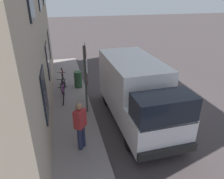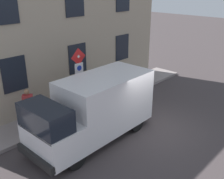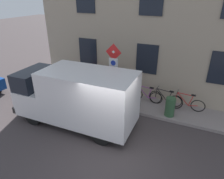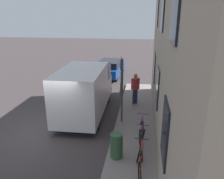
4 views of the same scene
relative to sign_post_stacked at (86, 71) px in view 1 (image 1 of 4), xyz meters
The scene contains 10 objects.
ground_plane 3.63m from the sign_post_stacked, 156.85° to the right, with size 80.00×80.00×0.00m, color #3D3536.
sidewalk_slab 2.40m from the sign_post_stacked, 60.29° to the right, with size 1.75×14.49×0.14m, color gray.
building_facade 2.67m from the sign_post_stacked, 31.87° to the right, with size 0.75×12.49×7.05m.
sign_post_stacked is the anchor object (origin of this frame).
delivery_van 2.21m from the sign_post_stacked, 155.81° to the left, with size 2.10×5.37×2.50m.
bicycle_red 3.86m from the sign_post_stacked, 73.69° to the right, with size 0.46×1.71×0.89m.
bicycle_black 3.02m from the sign_post_stacked, 67.53° to the right, with size 0.46×1.72×0.89m.
bicycle_purple 2.32m from the sign_post_stacked, 54.86° to the right, with size 0.46×1.71×0.89m.
pedestrian 2.57m from the sign_post_stacked, 76.39° to the left, with size 0.46×0.47×1.72m.
litter_bin 3.13m from the sign_post_stacked, 86.95° to the right, with size 0.44×0.44×0.90m, color #2D5133.
Camera 1 is at (3.69, 9.18, 4.98)m, focal length 33.27 mm.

